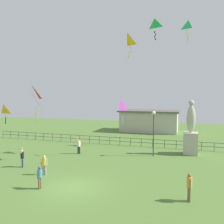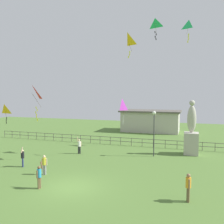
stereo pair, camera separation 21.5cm
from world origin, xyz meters
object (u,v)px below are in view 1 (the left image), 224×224
Objects in this scene: person_4 at (40,176)px; kite_1 at (127,40)px; statue_monument at (191,135)px; lamppost at (154,124)px; kite_5 at (121,105)px; person_0 at (79,145)px; kite_2 at (4,110)px; person_2 at (189,185)px; person_3 at (22,157)px; kite_4 at (32,94)px; kite_3 at (188,26)px; kite_0 at (154,24)px; person_1 at (44,164)px.

kite_1 is at bearing 63.58° from person_4.
statue_monument is 2.63× the size of kite_1.
kite_5 is at bearing 138.99° from lamppost.
person_0 is 8.12m from kite_2.
person_3 reaches higher than person_2.
kite_1 is 9.36m from kite_5.
kite_2 reaches higher than person_4.
statue_monument is at bearing 89.63° from person_2.
kite_1 is at bearing -124.65° from lamppost.
kite_4 is at bearing 70.60° from person_3.
kite_2 is (-6.17, -3.65, 3.83)m from person_0.
kite_3 is at bearing 92.13° from person_2.
person_0 is at bearing 142.55° from person_2.
lamppost is 9.92m from kite_3.
person_2 is 0.55× the size of kite_5.
person_1 is at bearing -128.90° from kite_0.
kite_5 reaches higher than lamppost.
person_2 is 0.80× the size of kite_0.
person_4 is at bearing -36.40° from kite_2.
lamppost is 9.85m from kite_0.
lamppost is at bearing 31.64° from kite_4.
person_4 is at bearing -126.51° from statue_monument.
kite_0 is (5.78, 11.28, 12.23)m from person_4.
kite_3 is 0.68× the size of kite_4.
kite_1 reaches higher than person_0.
person_0 is at bearing 92.98° from person_1.
kite_2 is at bearing 143.60° from person_4.
kite_1 is at bearing 45.75° from person_1.
kite_0 is 3.22m from kite_3.
statue_monument reaches higher than kite_2.
person_2 is at bearing -37.45° from person_0.
lamppost is 2.18× the size of kite_0.
statue_monument is 3.14× the size of person_4.
kite_3 reaches higher than kite_2.
kite_2 reaches higher than person_1.
statue_monument is 11.64m from kite_1.
kite_0 is at bearing 14.15° from person_0.
kite_5 is (1.53, 14.54, 3.97)m from person_4.
person_0 is at bearing -165.85° from kite_0.
kite_2 reaches higher than person_3.
lamppost is 1.45× the size of kite_4.
person_0 is at bearing -121.72° from kite_5.
lamppost reaches higher than person_3.
person_4 is at bearing -118.78° from lamppost.
person_1 is at bearing -138.59° from kite_3.
person_2 is 0.78× the size of kite_1.
person_2 is 13.30m from kite_1.
kite_3 reaches higher than person_4.
person_4 is (-5.90, -10.74, -2.40)m from lamppost.
statue_monument is at bearing 21.82° from kite_0.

